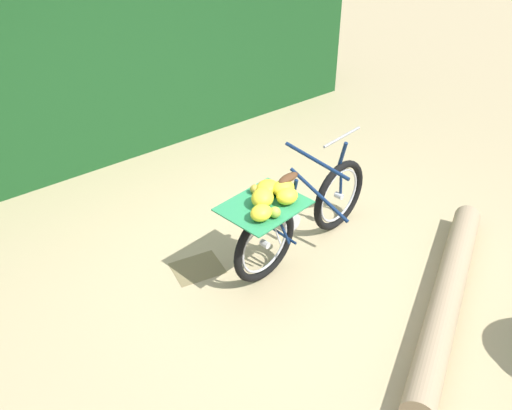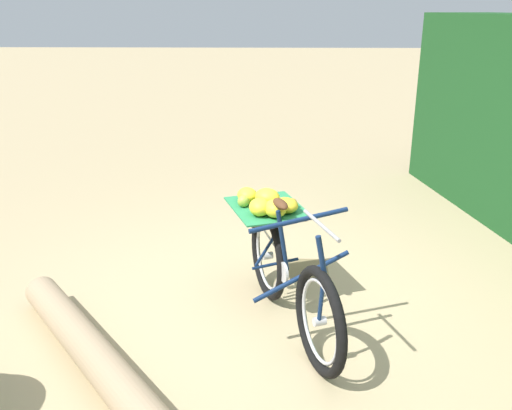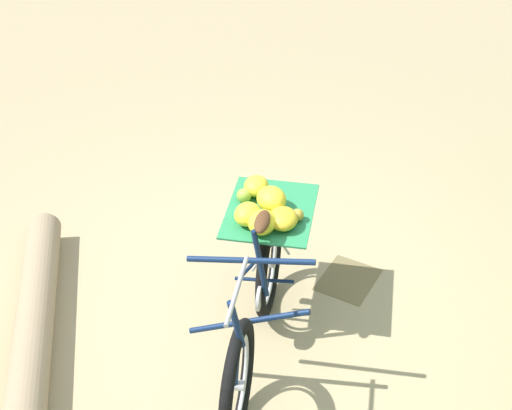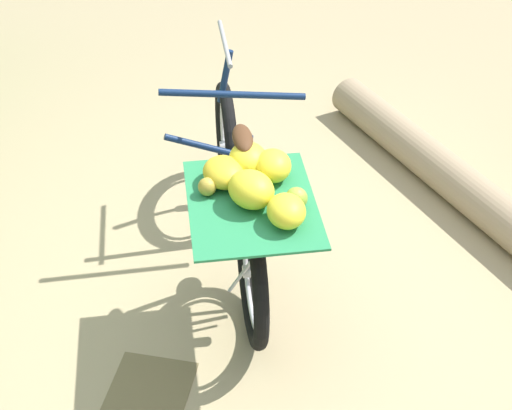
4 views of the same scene
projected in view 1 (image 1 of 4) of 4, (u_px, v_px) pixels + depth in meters
The scene contains 5 objects.
ground_plane at pixel (283, 269), 5.34m from camera, with size 60.00×60.00×0.00m, color tan.
foliage_hedge at pixel (103, 58), 6.69m from camera, with size 6.63×0.90×2.21m, color #19471E.
bicycle at pixel (296, 212), 5.21m from camera, with size 1.78×0.95×1.03m.
fallen_log at pixel (447, 296), 4.87m from camera, with size 0.25×0.25×2.51m, color #9E8466.
leaf_litter_patch at pixel (197, 268), 5.35m from camera, with size 0.44×0.36×0.01m, color olive.
Camera 1 is at (2.08, 3.52, 3.50)m, focal length 41.10 mm.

